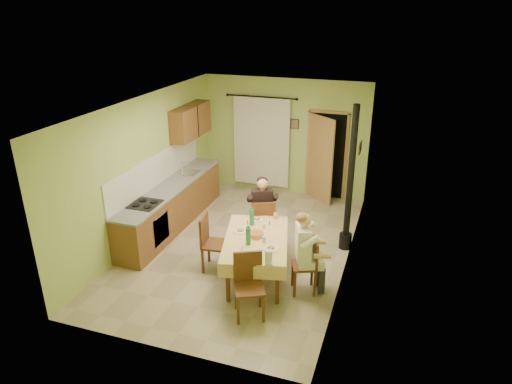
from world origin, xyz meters
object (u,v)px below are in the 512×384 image
(dining_table, at_px, (256,257))
(chair_right, at_px, (304,276))
(chair_far, at_px, (262,233))
(stove_flue, at_px, (349,199))
(man_far, at_px, (262,205))
(chair_left, at_px, (215,254))
(chair_near, at_px, (249,298))
(man_right, at_px, (305,244))

(dining_table, relative_size, chair_right, 2.08)
(chair_far, xyz_separation_m, stove_flue, (1.54, 0.46, 0.73))
(dining_table, distance_m, man_far, 1.19)
(dining_table, relative_size, chair_far, 1.92)
(man_far, bearing_deg, chair_left, -141.23)
(chair_right, relative_size, chair_left, 0.92)
(stove_flue, bearing_deg, chair_right, -104.69)
(chair_near, distance_m, chair_right, 1.09)
(chair_left, bearing_deg, chair_right, 75.66)
(chair_right, xyz_separation_m, stove_flue, (0.43, 1.65, 0.74))
(stove_flue, bearing_deg, chair_far, -163.28)
(chair_near, xyz_separation_m, chair_right, (0.65, 0.88, -0.00))
(dining_table, relative_size, chair_left, 1.91)
(chair_right, bearing_deg, chair_left, 63.38)
(chair_near, xyz_separation_m, stove_flue, (1.08, 2.52, 0.73))
(dining_table, height_order, chair_left, chair_left)
(chair_near, relative_size, stove_flue, 0.36)
(dining_table, relative_size, man_far, 1.40)
(chair_near, relative_size, chair_right, 1.06)
(dining_table, bearing_deg, chair_right, -23.58)
(dining_table, xyz_separation_m, chair_right, (0.88, -0.14, -0.09))
(chair_near, height_order, man_far, man_far)
(chair_right, relative_size, man_right, 0.67)
(chair_right, relative_size, man_far, 0.67)
(chair_right, height_order, man_far, man_far)
(chair_left, bearing_deg, chair_near, 35.46)
(dining_table, xyz_separation_m, man_right, (0.87, -0.15, 0.50))
(chair_far, bearing_deg, man_right, -70.63)
(chair_near, distance_m, man_right, 1.23)
(dining_table, xyz_separation_m, stove_flue, (1.31, 1.50, 0.64))
(man_right, distance_m, stove_flue, 1.71)
(man_far, bearing_deg, chair_near, -100.64)
(chair_far, distance_m, stove_flue, 1.76)
(chair_right, xyz_separation_m, chair_left, (-1.65, 0.18, 0.00))
(chair_near, height_order, stove_flue, stove_flue)
(chair_left, distance_m, stove_flue, 2.65)
(man_far, height_order, man_right, same)
(man_right, xyz_separation_m, stove_flue, (0.44, 1.65, 0.15))
(chair_left, bearing_deg, man_right, 75.47)
(chair_far, bearing_deg, stove_flue, -6.48)
(chair_far, bearing_deg, chair_right, -70.22)
(chair_right, bearing_deg, stove_flue, -35.12)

